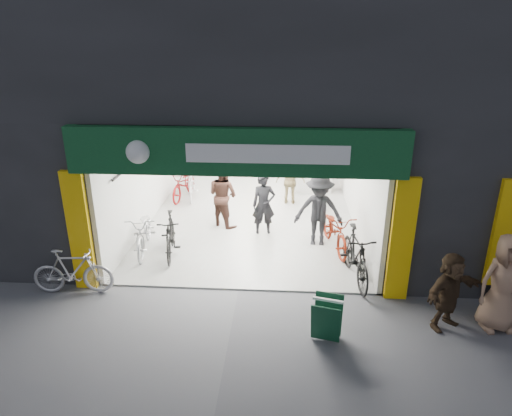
# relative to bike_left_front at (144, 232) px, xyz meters

# --- Properties ---
(ground) EXTENTS (60.00, 60.00, 0.00)m
(ground) POSITION_rel_bike_left_front_xyz_m (2.50, -1.73, -0.52)
(ground) COLOR #56565B
(ground) RESTS_ON ground
(building) EXTENTS (17.00, 10.27, 8.00)m
(building) POSITION_rel_bike_left_front_xyz_m (3.41, 3.26, 3.80)
(building) COLOR #232326
(building) RESTS_ON ground
(bike_left_front) EXTENTS (0.99, 2.06, 1.04)m
(bike_left_front) POSITION_rel_bike_left_front_xyz_m (0.00, 0.00, 0.00)
(bike_left_front) COLOR #AEAEB3
(bike_left_front) RESTS_ON ground
(bike_left_midfront) EXTENTS (0.77, 1.82, 1.06)m
(bike_left_midfront) POSITION_rel_bike_left_front_xyz_m (0.70, -0.21, 0.01)
(bike_left_midfront) COLOR black
(bike_left_midfront) RESTS_ON ground
(bike_left_midback) EXTENTS (0.91, 1.92, 0.97)m
(bike_left_midback) POSITION_rel_bike_left_front_xyz_m (0.16, 3.83, -0.03)
(bike_left_midback) COLOR maroon
(bike_left_midback) RESTS_ON ground
(bike_left_back) EXTENTS (0.85, 1.97, 1.15)m
(bike_left_back) POSITION_rel_bike_left_front_xyz_m (0.38, 3.91, 0.05)
(bike_left_back) COLOR silver
(bike_left_back) RESTS_ON ground
(bike_right_front) EXTENTS (0.81, 2.05, 1.20)m
(bike_right_front) POSITION_rel_bike_left_front_xyz_m (5.00, -1.13, 0.08)
(bike_right_front) COLOR black
(bike_right_front) RESTS_ON ground
(bike_right_mid) EXTENTS (1.03, 2.04, 1.02)m
(bike_right_mid) POSITION_rel_bike_left_front_xyz_m (4.72, 0.40, -0.01)
(bike_right_mid) COLOR maroon
(bike_right_mid) RESTS_ON ground
(bike_right_back) EXTENTS (0.72, 1.76, 1.02)m
(bike_right_back) POSITION_rel_bike_left_front_xyz_m (4.46, 3.02, -0.01)
(bike_right_back) COLOR #ABABB0
(bike_right_back) RESTS_ON ground
(parked_bike) EXTENTS (1.70, 0.60, 1.00)m
(parked_bike) POSITION_rel_bike_left_front_xyz_m (-0.91, -2.03, -0.02)
(parked_bike) COLOR silver
(parked_bike) RESTS_ON ground
(customer_a) EXTENTS (0.68, 0.50, 1.69)m
(customer_a) POSITION_rel_bike_left_front_xyz_m (2.89, 1.19, 0.33)
(customer_a) COLOR black
(customer_a) RESTS_ON ground
(customer_b) EXTENTS (1.13, 1.08, 1.83)m
(customer_b) POSITION_rel_bike_left_front_xyz_m (1.74, 1.68, 0.40)
(customer_b) COLOR #3B221A
(customer_b) RESTS_ON ground
(customer_c) EXTENTS (1.27, 0.80, 1.88)m
(customer_c) POSITION_rel_bike_left_front_xyz_m (4.30, 0.60, 0.42)
(customer_c) COLOR black
(customer_c) RESTS_ON ground
(customer_d) EXTENTS (0.92, 0.43, 1.53)m
(customer_d) POSITION_rel_bike_left_front_xyz_m (3.61, 3.50, 0.25)
(customer_d) COLOR #988558
(customer_d) RESTS_ON ground
(pedestrian_near) EXTENTS (0.98, 0.70, 1.88)m
(pedestrian_near) POSITION_rel_bike_left_front_xyz_m (7.39, -2.69, 0.42)
(pedestrian_near) COLOR #987258
(pedestrian_near) RESTS_ON ground
(pedestrian_far) EXTENTS (1.40, 1.14, 1.50)m
(pedestrian_far) POSITION_rel_bike_left_front_xyz_m (6.45, -2.72, 0.23)
(pedestrian_far) COLOR #362618
(pedestrian_far) RESTS_ON ground
(sandwich_board) EXTENTS (0.61, 0.62, 0.78)m
(sandwich_board) POSITION_rel_bike_left_front_xyz_m (4.23, -3.22, -0.09)
(sandwich_board) COLOR #0E3A22
(sandwich_board) RESTS_ON ground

